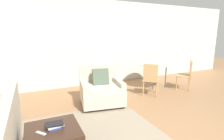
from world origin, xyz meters
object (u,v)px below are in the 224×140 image
armchair (101,90)px  tv_remote_primary (41,133)px  dining_chair_near_right (187,73)px  book_stack (55,125)px  dining_chair_near_left (151,77)px  dining_table (155,66)px

armchair → tv_remote_primary: bearing=-133.4°
tv_remote_primary → dining_chair_near_right: dining_chair_near_right is taller
book_stack → tv_remote_primary: (-0.18, -0.07, -0.03)m
armchair → dining_chair_near_left: (1.42, -0.05, 0.17)m
dining_chair_near_left → dining_chair_near_right: same height
book_stack → dining_table: bearing=31.7°
book_stack → tv_remote_primary: size_ratio=1.64×
book_stack → dining_chair_near_left: 3.03m
armchair → book_stack: bearing=-131.0°
armchair → dining_chair_near_right: bearing=-1.1°
dining_chair_near_right → armchair: bearing=178.9°
book_stack → dining_chair_near_left: bearing=27.5°
armchair → dining_table: bearing=16.5°
armchair → book_stack: 1.92m
book_stack → dining_chair_near_right: 4.26m
dining_table → dining_chair_near_left: dining_chair_near_left is taller
tv_remote_primary → dining_table: (3.54, 2.14, 0.26)m
armchair → dining_chair_near_right: armchair is taller
armchair → dining_table: armchair is taller
armchair → tv_remote_primary: size_ratio=7.40×
tv_remote_primary → dining_chair_near_right: size_ratio=0.16×
dining_chair_near_right → dining_table: bearing=135.0°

